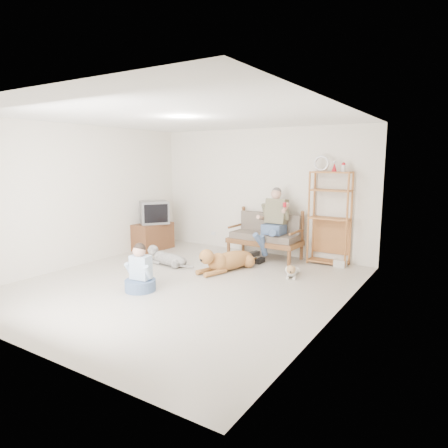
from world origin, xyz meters
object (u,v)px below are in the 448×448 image
Objects in this scene: etagere at (329,217)px; golden_retriever at (226,260)px; tv_stand at (153,236)px; loveseat at (266,235)px.

etagere reaches higher than golden_retriever.
tv_stand is at bearing -178.47° from golden_retriever.
tv_stand reaches higher than golden_retriever.
loveseat is at bearing 98.77° from golden_retriever.
loveseat is 0.72× the size of etagere.
tv_stand is at bearing -162.89° from loveseat.
loveseat is 0.99× the size of golden_retriever.
tv_stand is (-3.81, -0.87, -0.63)m from etagere.
etagere reaches higher than loveseat.
etagere is 1.39× the size of golden_retriever.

